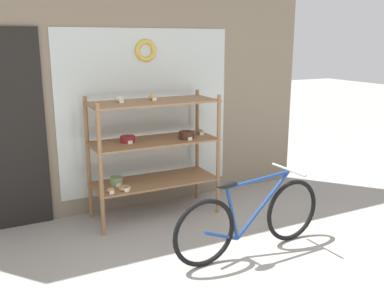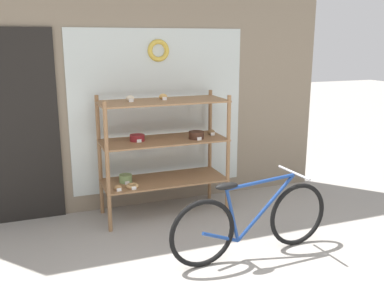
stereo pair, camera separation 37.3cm
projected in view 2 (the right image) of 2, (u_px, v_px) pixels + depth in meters
The scene contains 3 objects.
storefront_facade at pixel (137, 68), 4.93m from camera, with size 4.69×0.13×3.40m.
display_case at pixel (162, 144), 4.79m from camera, with size 1.40×0.57×1.39m.
bicycle at pixel (252, 221), 3.94m from camera, with size 1.66×0.46×0.76m.
Camera 2 is at (-1.21, -2.22, 1.97)m, focal length 40.00 mm.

